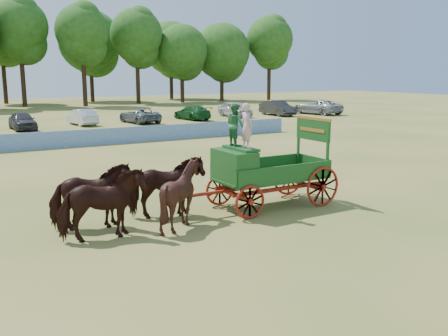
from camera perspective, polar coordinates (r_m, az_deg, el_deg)
ground at (r=18.03m, az=10.42°, el=-3.97°), size 160.00×160.00×0.00m
horse_lead_left at (r=14.09m, az=-13.79°, el=-4.13°), size 2.43×1.25×1.99m
horse_lead_right at (r=15.12m, az=-15.01°, el=-3.17°), size 2.53×1.54×1.99m
horse_wheel_left at (r=14.92m, az=-4.94°, el=-3.01°), size 1.95×1.77×1.99m
horse_wheel_right at (r=15.90m, az=-6.66°, el=-2.18°), size 2.53×1.56×1.99m
farm_dray at (r=16.74m, az=3.43°, el=0.51°), size 6.00×2.00×3.61m
sponsor_banner at (r=33.08m, az=-11.78°, el=3.66°), size 26.00×0.08×1.05m
parked_cars at (r=45.49m, az=-12.57°, el=5.82°), size 53.99×7.29×1.61m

